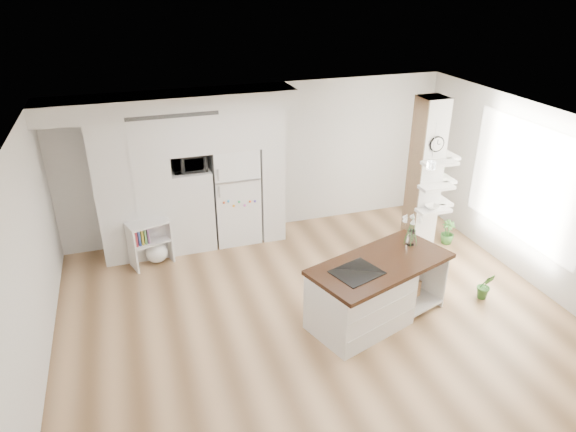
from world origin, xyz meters
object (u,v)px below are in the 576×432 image
Objects in this scene: refrigerator at (235,194)px; kitchen_island at (367,294)px; bookshelf at (152,245)px; floor_plant_a at (485,286)px.

refrigerator is 0.80× the size of kitchen_island.
bookshelf is 5.26m from floor_plant_a.
kitchen_island is 1.96m from floor_plant_a.
refrigerator is 3.21m from kitchen_island.
refrigerator reaches higher than floor_plant_a.
kitchen_island is at bearing 179.30° from floor_plant_a.
refrigerator is 4.05× the size of floor_plant_a.
bookshelf is at bearing 150.66° from floor_plant_a.
refrigerator reaches higher than bookshelf.
floor_plant_a is (3.07, -3.00, -0.66)m from refrigerator.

